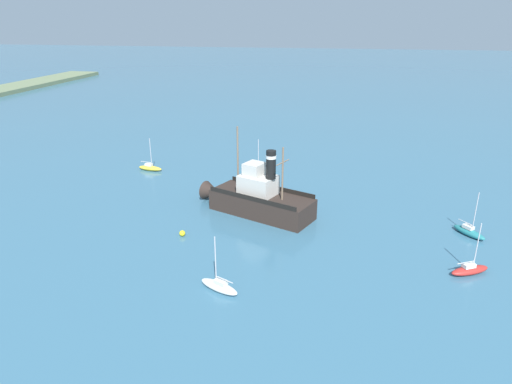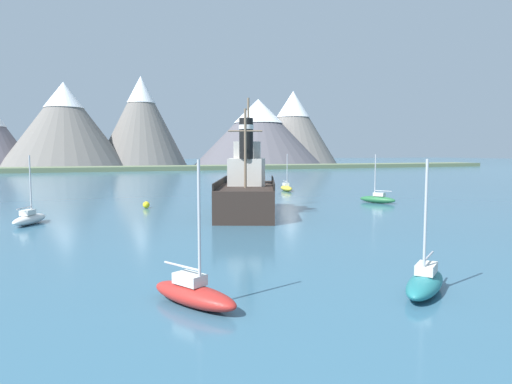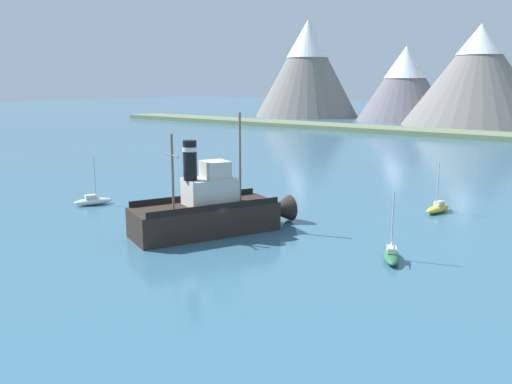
# 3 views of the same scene
# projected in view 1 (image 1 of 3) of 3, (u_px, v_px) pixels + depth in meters

# --- Properties ---
(ground_plane) EXTENTS (600.00, 600.00, 0.00)m
(ground_plane) POSITION_uv_depth(u_px,v_px,m) (258.00, 209.00, 54.15)
(ground_plane) COLOR #38667F
(old_tugboat) EXTENTS (8.66, 14.60, 9.90)m
(old_tugboat) POSITION_uv_depth(u_px,v_px,m) (257.00, 198.00, 52.59)
(old_tugboat) COLOR #2D231E
(old_tugboat) RESTS_ON ground
(sailboat_red) EXTENTS (2.78, 3.86, 4.90)m
(sailboat_red) POSITION_uv_depth(u_px,v_px,m) (470.00, 270.00, 40.43)
(sailboat_red) COLOR #B22823
(sailboat_red) RESTS_ON ground
(sailboat_green) EXTENTS (2.74, 3.87, 4.90)m
(sailboat_green) POSITION_uv_depth(u_px,v_px,m) (260.00, 169.00, 67.17)
(sailboat_green) COLOR #286B3D
(sailboat_green) RESTS_ON ground
(sailboat_yellow) EXTENTS (1.64, 3.92, 4.90)m
(sailboat_yellow) POSITION_uv_depth(u_px,v_px,m) (150.00, 168.00, 67.75)
(sailboat_yellow) COLOR gold
(sailboat_yellow) RESTS_ON ground
(sailboat_teal) EXTENTS (3.66, 3.22, 4.90)m
(sailboat_teal) POSITION_uv_depth(u_px,v_px,m) (469.00, 232.00, 47.60)
(sailboat_teal) COLOR #23757A
(sailboat_teal) RESTS_ON ground
(sailboat_white) EXTENTS (2.61, 3.91, 4.90)m
(sailboat_white) POSITION_uv_depth(u_px,v_px,m) (219.00, 286.00, 37.97)
(sailboat_white) COLOR white
(sailboat_white) RESTS_ON ground
(mooring_buoy) EXTENTS (0.62, 0.62, 0.62)m
(mooring_buoy) POSITION_uv_depth(u_px,v_px,m) (182.00, 233.00, 47.47)
(mooring_buoy) COLOR yellow
(mooring_buoy) RESTS_ON ground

